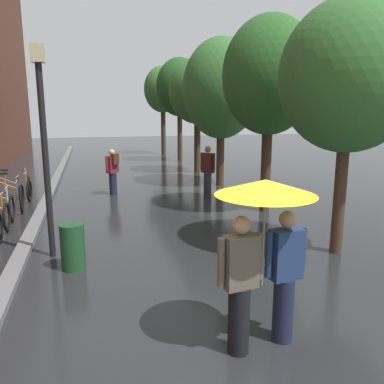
% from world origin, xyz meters
% --- Properties ---
extents(ground_plane, '(80.00, 80.00, 0.00)m').
position_xyz_m(ground_plane, '(0.00, 0.00, 0.00)').
color(ground_plane, '#26282B').
extents(kerb_strip, '(0.30, 36.00, 0.12)m').
position_xyz_m(kerb_strip, '(-3.20, 10.00, 0.06)').
color(kerb_strip, slate).
rests_on(kerb_strip, ground).
extents(street_tree_0, '(2.64, 2.64, 4.94)m').
position_xyz_m(street_tree_0, '(3.03, 2.74, 3.48)').
color(street_tree_0, '#473323').
rests_on(street_tree_0, ground).
extents(street_tree_1, '(2.59, 2.59, 5.40)m').
position_xyz_m(street_tree_1, '(3.07, 6.26, 3.77)').
color(street_tree_1, '#473323').
rests_on(street_tree_1, ground).
extents(street_tree_2, '(2.90, 2.90, 5.52)m').
position_xyz_m(street_tree_2, '(3.10, 10.41, 3.65)').
color(street_tree_2, '#473323').
rests_on(street_tree_2, ground).
extents(street_tree_3, '(2.63, 2.63, 5.18)m').
position_xyz_m(street_tree_3, '(3.07, 13.64, 3.69)').
color(street_tree_3, '#473323').
rests_on(street_tree_3, ground).
extents(street_tree_4, '(2.58, 2.58, 5.71)m').
position_xyz_m(street_tree_4, '(3.20, 17.86, 4.09)').
color(street_tree_4, '#473323').
rests_on(street_tree_4, ground).
extents(street_tree_5, '(2.41, 2.41, 5.65)m').
position_xyz_m(street_tree_5, '(2.97, 21.67, 4.14)').
color(street_tree_5, '#473323').
rests_on(street_tree_5, ground).
extents(parked_bicycle_5, '(1.14, 0.80, 0.96)m').
position_xyz_m(parked_bicycle_5, '(-4.23, 7.67, 0.38)').
color(parked_bicycle_5, black).
rests_on(parked_bicycle_5, ground).
extents(parked_bicycle_6, '(1.09, 0.71, 0.96)m').
position_xyz_m(parked_bicycle_6, '(-4.35, 8.52, 0.38)').
color(parked_bicycle_6, black).
rests_on(parked_bicycle_6, ground).
extents(parked_bicycle_7, '(1.12, 0.76, 0.96)m').
position_xyz_m(parked_bicycle_7, '(-4.22, 9.23, 0.38)').
color(parked_bicycle_7, black).
rests_on(parked_bicycle_7, ground).
extents(parked_bicycle_8, '(1.15, 0.82, 0.96)m').
position_xyz_m(parked_bicycle_8, '(-4.35, 10.07, 0.38)').
color(parked_bicycle_8, black).
rests_on(parked_bicycle_8, ground).
extents(couple_under_umbrella, '(1.22, 1.18, 2.10)m').
position_xyz_m(couple_under_umbrella, '(0.16, 0.12, 1.43)').
color(couple_under_umbrella, black).
rests_on(couple_under_umbrella, ground).
extents(street_lamp_post, '(0.24, 0.24, 4.04)m').
position_xyz_m(street_lamp_post, '(-2.60, 4.00, 2.38)').
color(street_lamp_post, black).
rests_on(street_lamp_post, ground).
extents(litter_bin, '(0.44, 0.44, 0.85)m').
position_xyz_m(litter_bin, '(-2.17, 3.21, 0.42)').
color(litter_bin, '#1E4C28').
rests_on(litter_bin, ground).
extents(pedestrian_walking_midground, '(0.45, 0.50, 1.73)m').
position_xyz_m(pedestrian_walking_midground, '(1.95, 8.26, 0.92)').
color(pedestrian_walking_midground, '#2D2D33').
rests_on(pedestrian_walking_midground, ground).
extents(pedestrian_walking_far, '(0.47, 0.46, 1.58)m').
position_xyz_m(pedestrian_walking_far, '(-1.05, 9.58, 0.85)').
color(pedestrian_walking_far, '#1E233D').
rests_on(pedestrian_walking_far, ground).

